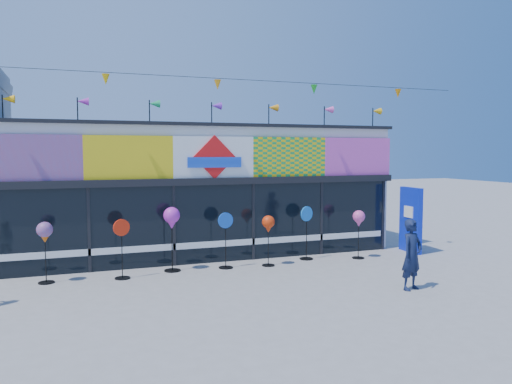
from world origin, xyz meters
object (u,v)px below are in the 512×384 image
blue_sign (411,220)px  spinner_4 (268,226)px  spinner_1 (122,247)px  spinner_0 (45,234)px  spinner_6 (359,220)px  spinner_2 (172,220)px  adult_man (412,255)px  spinner_5 (307,231)px  spinner_3 (226,239)px

blue_sign → spinner_4: blue_sign is taller
spinner_1 → spinner_4: (4.06, 0.07, 0.35)m
spinner_0 → spinner_6: size_ratio=1.04×
spinner_0 → spinner_4: bearing=-1.3°
spinner_4 → spinner_2: bearing=173.6°
spinner_0 → spinner_2: (3.17, 0.17, 0.18)m
spinner_2 → spinner_4: bearing=-6.4°
spinner_1 → adult_man: bearing=-28.3°
spinner_0 → spinner_4: size_ratio=1.06×
spinner_0 → spinner_5: bearing=2.2°
spinner_3 → adult_man: size_ratio=0.94×
spinner_0 → spinner_1: bearing=-6.3°
spinner_1 → adult_man: 7.18m
spinner_1 → spinner_3: bearing=4.3°
blue_sign → spinner_0: bearing=-176.2°
spinner_2 → spinner_6: 5.67m
spinner_1 → spinner_5: size_ratio=0.95×
spinner_6 → adult_man: bearing=-101.3°
blue_sign → spinner_3: blue_sign is taller
blue_sign → spinner_6: (-2.12, -0.28, 0.12)m
blue_sign → adult_man: blue_sign is taller
spinner_3 → spinner_4: spinner_3 is taller
spinner_6 → spinner_0: bearing=179.0°
spinner_3 → spinner_4: bearing=-6.8°
spinner_1 → spinner_3: spinner_3 is taller
spinner_4 → spinner_6: 2.95m
spinner_1 → spinner_3: 2.84m
spinner_1 → spinner_4: bearing=1.0°
spinner_4 → adult_man: 4.16m
spinner_4 → spinner_5: 1.50m
spinner_1 → spinner_2: 1.53m
spinner_0 → spinner_3: spinner_3 is taller
spinner_0 → spinner_6: 8.83m
spinner_5 → adult_man: size_ratio=0.97×
spinner_2 → spinner_3: size_ratio=1.12×
spinner_0 → adult_man: (8.14, -3.61, -0.39)m
spinner_1 → spinner_2: size_ratio=0.88×
spinner_1 → adult_man: (6.32, -3.40, 0.02)m
blue_sign → spinner_5: blue_sign is taller
spinner_3 → adult_man: bearing=-46.1°
spinner_5 → adult_man: bearing=-77.6°
adult_man → spinner_6: bearing=60.6°
spinner_2 → spinner_3: spinner_2 is taller
spinner_3 → spinner_0: bearing=-179.8°
spinner_6 → adult_man: adult_man is taller
spinner_5 → spinner_6: (1.55, -0.44, 0.33)m
blue_sign → spinner_0: (-10.94, -0.13, 0.17)m
adult_man → spinner_3: bearing=115.9°
spinner_5 → spinner_6: bearing=-15.7°
spinner_2 → spinner_5: bearing=1.5°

